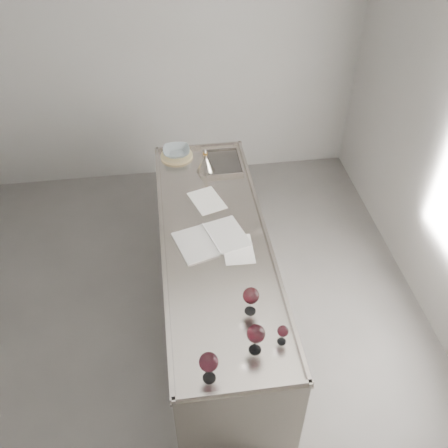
{
  "coord_description": "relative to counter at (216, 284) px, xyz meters",
  "views": [
    {
      "loc": [
        0.21,
        -2.24,
        3.36
      ],
      "look_at": [
        0.57,
        0.37,
        1.02
      ],
      "focal_mm": 40.0,
      "sensor_mm": 36.0,
      "label": 1
    }
  ],
  "objects": [
    {
      "name": "room_shell",
      "position": [
        -0.5,
        -0.3,
        0.93
      ],
      "size": [
        4.54,
        5.04,
        2.84
      ],
      "color": "#575451",
      "rests_on": "ground"
    },
    {
      "name": "counter",
      "position": [
        0.0,
        0.0,
        0.0
      ],
      "size": [
        0.77,
        2.42,
        0.97
      ],
      "color": "gray",
      "rests_on": "ground"
    },
    {
      "name": "wine_glass_left",
      "position": [
        -0.17,
        -1.08,
        0.61
      ],
      "size": [
        0.1,
        0.1,
        0.21
      ],
      "rotation": [
        0.0,
        0.0,
        0.0
      ],
      "color": "white",
      "rests_on": "counter"
    },
    {
      "name": "wine_glass_middle",
      "position": [
        0.13,
        -0.66,
        0.61
      ],
      "size": [
        0.1,
        0.1,
        0.2
      ],
      "rotation": [
        0.0,
        0.0,
        0.21
      ],
      "color": "white",
      "rests_on": "counter"
    },
    {
      "name": "wine_glass_right",
      "position": [
        0.11,
        -0.94,
        0.61
      ],
      "size": [
        0.1,
        0.1,
        0.21
      ],
      "rotation": [
        0.0,
        0.0,
        0.24
      ],
      "color": "white",
      "rests_on": "counter"
    },
    {
      "name": "wine_glass_small",
      "position": [
        0.27,
        -0.9,
        0.56
      ],
      "size": [
        0.07,
        0.07,
        0.13
      ],
      "rotation": [
        0.0,
        0.0,
        0.07
      ],
      "color": "white",
      "rests_on": "counter"
    },
    {
      "name": "notebook",
      "position": [
        -0.03,
        -0.0,
        0.48
      ],
      "size": [
        0.56,
        0.46,
        0.02
      ],
      "rotation": [
        0.0,
        0.0,
        0.28
      ],
      "color": "silver",
      "rests_on": "counter"
    },
    {
      "name": "loose_paper_top",
      "position": [
        -0.01,
        0.44,
        0.47
      ],
      "size": [
        0.3,
        0.36,
        0.0
      ],
      "primitive_type": "cube",
      "rotation": [
        0.0,
        0.0,
        0.32
      ],
      "color": "white",
      "rests_on": "counter"
    },
    {
      "name": "loose_paper_under",
      "position": [
        0.15,
        -0.12,
        0.47
      ],
      "size": [
        0.21,
        0.3,
        0.0
      ],
      "primitive_type": "cube",
      "rotation": [
        0.0,
        0.0,
        -0.03
      ],
      "color": "white",
      "rests_on": "counter"
    },
    {
      "name": "trivet",
      "position": [
        -0.2,
        1.08,
        0.48
      ],
      "size": [
        0.33,
        0.33,
        0.02
      ],
      "primitive_type": "cylinder",
      "rotation": [
        0.0,
        0.0,
        0.24
      ],
      "color": "beige",
      "rests_on": "counter"
    },
    {
      "name": "ceramic_bowl",
      "position": [
        -0.2,
        1.08,
        0.52
      ],
      "size": [
        0.24,
        0.24,
        0.06
      ],
      "primitive_type": "imported",
      "rotation": [
        0.0,
        0.0,
        -0.03
      ],
      "color": "#8999A0",
      "rests_on": "trivet"
    },
    {
      "name": "wine_funnel",
      "position": [
        0.02,
        0.83,
        0.54
      ],
      "size": [
        0.15,
        0.15,
        0.23
      ],
      "rotation": [
        0.0,
        0.0,
        0.14
      ],
      "color": "#9B948A",
      "rests_on": "counter"
    }
  ]
}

